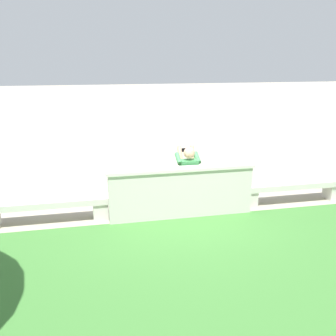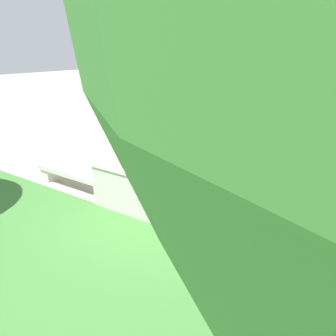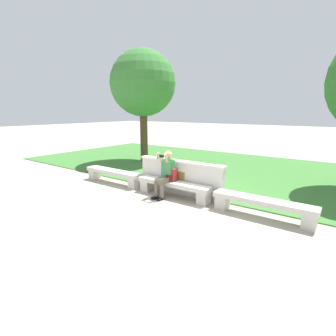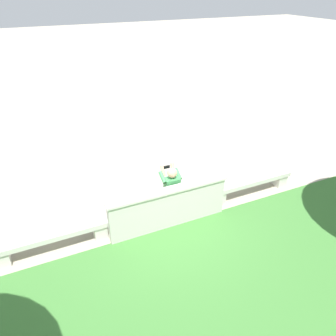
% 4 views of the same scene
% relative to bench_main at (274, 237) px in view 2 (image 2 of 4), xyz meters
% --- Properties ---
extents(ground_plane, '(80.00, 80.00, 0.00)m').
position_rel_bench_main_xyz_m(ground_plane, '(2.51, 0.00, -0.31)').
color(ground_plane, '#A89E8C').
extents(bench_main, '(2.33, 0.40, 0.45)m').
position_rel_bench_main_xyz_m(bench_main, '(0.00, 0.00, 0.00)').
color(bench_main, beige).
rests_on(bench_main, ground).
extents(bench_near, '(2.33, 0.40, 0.45)m').
position_rel_bench_main_xyz_m(bench_near, '(2.51, 0.00, 0.00)').
color(bench_near, beige).
rests_on(bench_near, ground).
extents(bench_mid, '(2.33, 0.40, 0.45)m').
position_rel_bench_main_xyz_m(bench_mid, '(5.02, 0.00, 0.00)').
color(bench_mid, beige).
rests_on(bench_mid, ground).
extents(backrest_wall_with_plaque, '(2.82, 0.24, 1.01)m').
position_rel_bench_main_xyz_m(backrest_wall_with_plaque, '(2.51, 0.34, 0.21)').
color(backrest_wall_with_plaque, beige).
rests_on(backrest_wall_with_plaque, ground).
extents(person_photographer, '(0.47, 0.72, 1.32)m').
position_rel_bench_main_xyz_m(person_photographer, '(2.29, -0.08, 0.43)').
color(person_photographer, black).
rests_on(person_photographer, ground).
extents(backpack, '(0.28, 0.24, 0.43)m').
position_rel_bench_main_xyz_m(backpack, '(2.41, 0.02, 0.32)').
color(backpack, maroon).
rests_on(backpack, bench_near).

